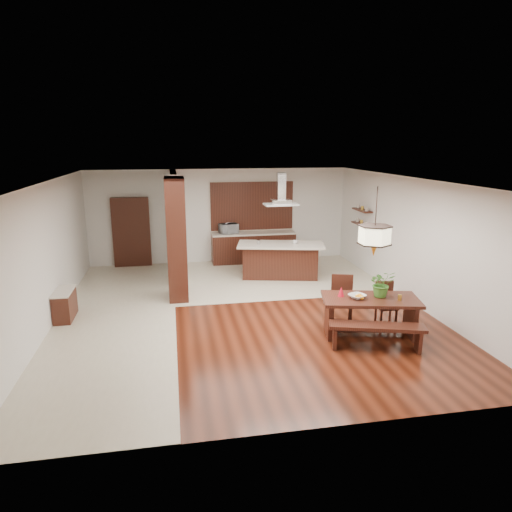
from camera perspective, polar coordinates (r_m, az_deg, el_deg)
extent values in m
plane|color=#37140A|center=(10.34, -1.65, -6.81)|extent=(9.00, 9.00, 0.00)
cube|color=white|center=(9.70, -1.77, 9.42)|extent=(8.00, 9.00, 0.04)
cube|color=silver|center=(14.31, -4.51, 5.01)|extent=(8.00, 0.04, 2.90)
cube|color=silver|center=(5.72, 5.39, -8.92)|extent=(8.00, 0.04, 2.90)
cube|color=silver|center=(10.13, -24.67, 0.02)|extent=(0.04, 9.00, 2.90)
cube|color=silver|center=(11.24, 18.90, 1.82)|extent=(0.04, 9.00, 2.90)
cube|color=beige|center=(10.31, -17.05, -7.48)|extent=(2.50, 9.00, 0.01)
cube|color=beige|center=(12.89, 2.12, -2.55)|extent=(5.50, 4.00, 0.01)
cube|color=#371E0D|center=(9.70, -1.77, 9.33)|extent=(8.00, 9.00, 0.02)
cube|color=black|center=(10.98, -9.92, 2.11)|extent=(0.45, 1.00, 2.90)
cube|color=silver|center=(13.05, -10.07, 3.96)|extent=(0.18, 2.40, 2.90)
cube|color=black|center=(10.57, -22.79, -5.65)|extent=(0.37, 0.88, 0.63)
cube|color=black|center=(14.25, -15.30, 2.88)|extent=(1.10, 0.20, 2.10)
cube|color=black|center=(14.34, -0.33, 1.00)|extent=(2.60, 0.60, 0.90)
cube|color=beige|center=(14.24, -0.33, 2.86)|extent=(2.60, 0.62, 0.05)
cube|color=#945C2C|center=(14.36, -0.52, 6.29)|extent=(2.60, 0.08, 1.50)
cube|color=black|center=(13.47, 13.04, 3.92)|extent=(0.26, 0.90, 0.04)
cube|color=black|center=(13.41, 13.13, 5.60)|extent=(0.26, 0.90, 0.04)
cube|color=black|center=(9.11, 14.12, -5.27)|extent=(1.99, 1.30, 0.06)
cube|color=black|center=(9.11, 9.05, -7.57)|extent=(0.24, 0.73, 0.70)
cube|color=black|center=(9.43, 18.74, -7.40)|extent=(0.24, 0.73, 0.70)
imported|color=#3C7527|center=(9.14, 15.44, -3.34)|extent=(0.50, 0.44, 0.53)
imported|color=#BFB1A7|center=(9.00, 12.54, -4.95)|extent=(0.41, 0.41, 0.08)
cone|color=red|center=(9.04, 10.59, -4.38)|extent=(0.13, 0.13, 0.20)
cylinder|color=gold|center=(9.11, 17.53, -4.96)|extent=(0.10, 0.10, 0.11)
cube|color=black|center=(12.72, 3.03, -0.67)|extent=(2.17, 1.21, 0.92)
cube|color=beige|center=(12.55, 3.12, 1.42)|extent=(2.52, 1.53, 0.05)
imported|color=silver|center=(12.56, 4.91, 1.76)|extent=(0.13, 0.13, 0.10)
imported|color=silver|center=(14.10, -3.46, 3.45)|extent=(0.63, 0.52, 0.30)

